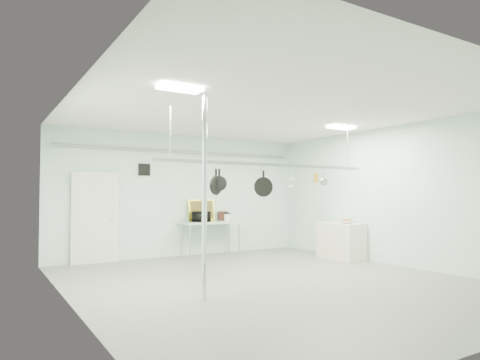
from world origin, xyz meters
TOP-DOWN VIEW (x-y plane):
  - floor at (0.00, 0.00)m, footprint 8.00×8.00m
  - ceiling at (0.00, 0.00)m, footprint 7.00×8.00m
  - back_wall at (0.00, 3.99)m, footprint 7.00×0.02m
  - right_wall at (3.49, 0.00)m, footprint 0.02×8.00m
  - door at (-2.30, 3.94)m, footprint 1.10×0.10m
  - wall_vent at (-1.10, 3.97)m, footprint 0.30×0.04m
  - conduit_pipe at (0.00, 3.90)m, footprint 6.60×0.07m
  - chrome_pole at (-1.70, -0.60)m, footprint 0.08×0.08m
  - prep_table at (0.60, 3.60)m, footprint 1.60×0.70m
  - side_cabinet at (3.15, 1.40)m, footprint 0.60×1.20m
  - pot_rack at (0.20, 0.30)m, footprint 4.80×0.06m
  - light_panel_left at (-2.20, -0.80)m, footprint 0.65×0.30m
  - light_panel_right at (2.40, 0.60)m, footprint 0.65×0.30m
  - microwave at (0.34, 3.62)m, footprint 0.57×0.48m
  - coffee_canister at (1.02, 3.44)m, footprint 0.19×0.19m
  - painting_large at (0.48, 3.90)m, footprint 0.78×0.15m
  - painting_small at (1.14, 3.90)m, footprint 0.30×0.09m
  - fruit_bowl at (3.13, 1.18)m, footprint 0.38×0.38m
  - skillet_left at (-1.02, 0.30)m, footprint 0.34×0.20m
  - skillet_mid at (-0.95, 0.30)m, footprint 0.27×0.18m
  - skillet_right at (0.03, 0.30)m, footprint 0.38×0.16m
  - whisk at (0.70, 0.30)m, footprint 0.24×0.24m
  - grater at (1.36, 0.30)m, footprint 0.10×0.04m
  - saucepan at (1.58, 0.30)m, footprint 0.17×0.14m
  - fruit_cluster at (3.13, 1.18)m, footprint 0.24×0.24m

SIDE VIEW (x-z plane):
  - floor at x=0.00m, z-range 0.00..0.00m
  - side_cabinet at x=3.15m, z-range 0.00..0.90m
  - prep_table at x=0.60m, z-range 0.38..1.28m
  - fruit_bowl at x=3.13m, z-range 0.90..0.98m
  - fruit_cluster at x=3.13m, z-range 0.94..1.03m
  - coffee_canister at x=1.02m, z-range 0.90..1.10m
  - painting_small at x=1.14m, z-range 0.90..1.16m
  - microwave at x=0.34m, z-range 0.91..1.17m
  - door at x=-2.30m, z-range -0.05..2.15m
  - painting_large at x=0.48m, z-range 0.90..1.49m
  - back_wall at x=0.00m, z-range 0.00..3.20m
  - right_wall at x=3.49m, z-range 0.00..3.20m
  - chrome_pole at x=-1.70m, z-range 0.00..3.20m
  - skillet_right at x=0.03m, z-range 1.58..2.09m
  - skillet_left at x=-1.02m, z-range 1.60..2.09m
  - skillet_mid at x=-0.95m, z-range 1.71..2.09m
  - whisk at x=0.70m, z-range 1.74..2.09m
  - saucepan at x=1.58m, z-range 1.81..2.09m
  - grater at x=1.36m, z-range 1.86..2.09m
  - pot_rack at x=0.20m, z-range 1.73..2.73m
  - wall_vent at x=-1.10m, z-range 2.10..2.40m
  - conduit_pipe at x=0.00m, z-range 2.71..2.79m
  - light_panel_left at x=-2.20m, z-range 3.14..3.19m
  - light_panel_right at x=2.40m, z-range 3.14..3.19m
  - ceiling at x=0.00m, z-range 3.18..3.20m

